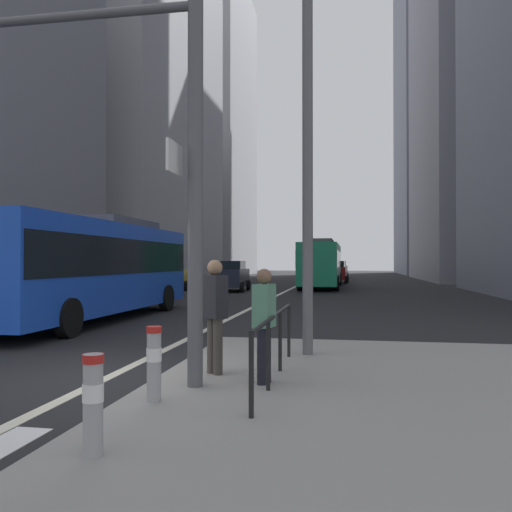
{
  "coord_description": "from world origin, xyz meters",
  "views": [
    {
      "loc": [
        3.87,
        -7.86,
        1.91
      ],
      "look_at": [
        -1.37,
        22.06,
        2.22
      ],
      "focal_mm": 36.69,
      "sensor_mm": 36.0,
      "label": 1
    }
  ],
  "objects_px": {
    "bollard_right": "(154,359)",
    "pedestrian_waiting": "(264,320)",
    "city_bus_red_receding": "(321,262)",
    "pedestrian_walking": "(215,310)",
    "car_receding_far": "(336,272)",
    "car_oncoming_far": "(164,276)",
    "traffic_signal_gantry": "(53,112)",
    "car_receding_near": "(339,269)",
    "car_oncoming_mid": "(231,276)",
    "city_bus_blue_oncoming": "(93,264)",
    "bollard_left": "(93,399)",
    "street_lamp_post": "(308,84)"
  },
  "relations": [
    {
      "from": "bollard_right",
      "to": "pedestrian_waiting",
      "type": "height_order",
      "value": "pedestrian_waiting"
    },
    {
      "from": "city_bus_red_receding",
      "to": "pedestrian_walking",
      "type": "height_order",
      "value": "city_bus_red_receding"
    },
    {
      "from": "car_receding_far",
      "to": "car_oncoming_far",
      "type": "bearing_deg",
      "value": -122.66
    },
    {
      "from": "traffic_signal_gantry",
      "to": "pedestrian_walking",
      "type": "xyz_separation_m",
      "value": [
        2.27,
        0.85,
        -2.98
      ]
    },
    {
      "from": "car_receding_near",
      "to": "pedestrian_waiting",
      "type": "xyz_separation_m",
      "value": [
        -0.22,
        -53.55,
        0.08
      ]
    },
    {
      "from": "car_receding_near",
      "to": "bollard_right",
      "type": "distance_m",
      "value": 54.74
    },
    {
      "from": "car_receding_near",
      "to": "city_bus_red_receding",
      "type": "bearing_deg",
      "value": -92.12
    },
    {
      "from": "car_oncoming_mid",
      "to": "city_bus_blue_oncoming",
      "type": "bearing_deg",
      "value": -92.4
    },
    {
      "from": "car_receding_near",
      "to": "car_oncoming_far",
      "type": "bearing_deg",
      "value": -108.69
    },
    {
      "from": "car_receding_far",
      "to": "bollard_right",
      "type": "bearing_deg",
      "value": -92.03
    },
    {
      "from": "city_bus_red_receding",
      "to": "pedestrian_walking",
      "type": "xyz_separation_m",
      "value": [
        -0.21,
        -29.53,
        -0.69
      ]
    },
    {
      "from": "city_bus_blue_oncoming",
      "to": "city_bus_red_receding",
      "type": "distance_m",
      "value": 22.71
    },
    {
      "from": "city_bus_red_receding",
      "to": "bollard_left",
      "type": "distance_m",
      "value": 33.08
    },
    {
      "from": "pedestrian_waiting",
      "to": "pedestrian_walking",
      "type": "distance_m",
      "value": 1.0
    },
    {
      "from": "city_bus_blue_oncoming",
      "to": "bollard_left",
      "type": "bearing_deg",
      "value": -62.73
    },
    {
      "from": "car_oncoming_mid",
      "to": "pedestrian_walking",
      "type": "xyz_separation_m",
      "value": [
        5.3,
        -24.79,
        0.16
      ]
    },
    {
      "from": "car_oncoming_mid",
      "to": "car_receding_far",
      "type": "xyz_separation_m",
      "value": [
        6.37,
        13.98,
        -0.0
      ]
    },
    {
      "from": "pedestrian_walking",
      "to": "traffic_signal_gantry",
      "type": "bearing_deg",
      "value": -159.52
    },
    {
      "from": "car_oncoming_far",
      "to": "bollard_left",
      "type": "relative_size",
      "value": 5.04
    },
    {
      "from": "city_bus_blue_oncoming",
      "to": "car_receding_far",
      "type": "bearing_deg",
      "value": 77.16
    },
    {
      "from": "street_lamp_post",
      "to": "bollard_right",
      "type": "relative_size",
      "value": 8.53
    },
    {
      "from": "street_lamp_post",
      "to": "pedestrian_walking",
      "type": "bearing_deg",
      "value": -123.55
    },
    {
      "from": "car_receding_far",
      "to": "traffic_signal_gantry",
      "type": "relative_size",
      "value": 0.65
    },
    {
      "from": "car_oncoming_far",
      "to": "bollard_left",
      "type": "xyz_separation_m",
      "value": [
        8.9,
        -26.4,
        -0.33
      ]
    },
    {
      "from": "car_receding_far",
      "to": "car_receding_near",
      "type": "bearing_deg",
      "value": 89.94
    },
    {
      "from": "pedestrian_walking",
      "to": "bollard_right",
      "type": "bearing_deg",
      "value": -102.3
    },
    {
      "from": "city_bus_blue_oncoming",
      "to": "bollard_right",
      "type": "height_order",
      "value": "city_bus_blue_oncoming"
    },
    {
      "from": "car_receding_far",
      "to": "bollard_left",
      "type": "xyz_separation_m",
      "value": [
        -1.3,
        -42.3,
        -0.33
      ]
    },
    {
      "from": "bollard_left",
      "to": "pedestrian_walking",
      "type": "height_order",
      "value": "pedestrian_walking"
    },
    {
      "from": "car_oncoming_mid",
      "to": "bollard_right",
      "type": "height_order",
      "value": "car_oncoming_mid"
    },
    {
      "from": "bollard_left",
      "to": "pedestrian_walking",
      "type": "relative_size",
      "value": 0.51
    },
    {
      "from": "car_oncoming_far",
      "to": "pedestrian_waiting",
      "type": "bearing_deg",
      "value": -66.86
    },
    {
      "from": "street_lamp_post",
      "to": "pedestrian_walking",
      "type": "height_order",
      "value": "street_lamp_post"
    },
    {
      "from": "bollard_left",
      "to": "car_oncoming_mid",
      "type": "bearing_deg",
      "value": 100.15
    },
    {
      "from": "bollard_left",
      "to": "pedestrian_waiting",
      "type": "distance_m",
      "value": 3.25
    },
    {
      "from": "car_oncoming_mid",
      "to": "car_oncoming_far",
      "type": "xyz_separation_m",
      "value": [
        -3.83,
        -1.93,
        0.0
      ]
    },
    {
      "from": "car_receding_near",
      "to": "bollard_left",
      "type": "distance_m",
      "value": 56.6
    },
    {
      "from": "pedestrian_walking",
      "to": "pedestrian_waiting",
      "type": "bearing_deg",
      "value": -29.85
    },
    {
      "from": "pedestrian_walking",
      "to": "car_receding_near",
      "type": "bearing_deg",
      "value": 88.83
    },
    {
      "from": "city_bus_blue_oncoming",
      "to": "pedestrian_waiting",
      "type": "relative_size",
      "value": 6.8
    },
    {
      "from": "car_receding_far",
      "to": "car_oncoming_far",
      "type": "relative_size",
      "value": 0.92
    },
    {
      "from": "car_receding_far",
      "to": "pedestrian_walking",
      "type": "relative_size",
      "value": 2.39
    },
    {
      "from": "traffic_signal_gantry",
      "to": "bollard_right",
      "type": "relative_size",
      "value": 6.97
    },
    {
      "from": "city_bus_red_receding",
      "to": "car_receding_near",
      "type": "xyz_separation_m",
      "value": [
        0.87,
        23.53,
        -0.85
      ]
    },
    {
      "from": "city_bus_blue_oncoming",
      "to": "car_receding_far",
      "type": "relative_size",
      "value": 2.64
    },
    {
      "from": "car_oncoming_mid",
      "to": "street_lamp_post",
      "type": "relative_size",
      "value": 0.55
    },
    {
      "from": "city_bus_red_receding",
      "to": "car_receding_far",
      "type": "relative_size",
      "value": 2.6
    },
    {
      "from": "car_receding_far",
      "to": "traffic_signal_gantry",
      "type": "bearing_deg",
      "value": -94.81
    },
    {
      "from": "bollard_right",
      "to": "street_lamp_post",
      "type": "bearing_deg",
      "value": 65.33
    },
    {
      "from": "city_bus_red_receding",
      "to": "car_oncoming_far",
      "type": "relative_size",
      "value": 2.4
    }
  ]
}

